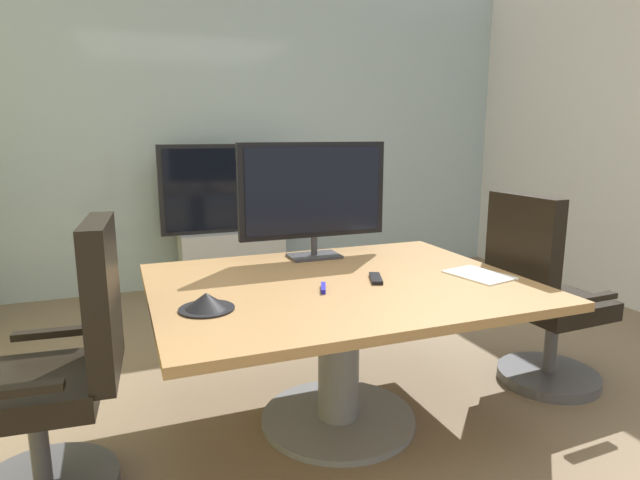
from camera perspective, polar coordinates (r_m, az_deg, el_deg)
The scene contains 11 objects.
ground_plane at distance 2.59m, azimuth 4.47°, elevation -21.44°, with size 6.94×6.94×0.00m, color #7A664C.
wall_back_glass_partition at distance 5.01m, azimuth -10.39°, elevation 11.57°, with size 5.85×0.10×2.85m, color #9EB2B7.
conference_table at distance 2.55m, azimuth 2.05°, elevation -8.31°, with size 1.72×1.35×0.72m.
office_chair_left at distance 2.31m, azimuth -26.17°, elevation -13.97°, with size 0.61×0.59×1.09m.
office_chair_right at distance 3.19m, azimuth 22.79°, elevation -6.75°, with size 0.60×0.58×1.09m.
tv_monitor at distance 2.90m, azimuth -0.71°, elevation 5.06°, with size 0.84×0.18×0.64m.
wall_display_unit at distance 4.75m, azimuth -9.51°, elevation -0.33°, with size 1.20×0.36×1.31m.
conference_phone at distance 2.14m, azimuth -12.16°, elevation -6.59°, with size 0.22×0.22×0.07m.
remote_control at distance 2.52m, azimuth 6.04°, elevation -4.15°, with size 0.05×0.17×0.02m, color black.
whiteboard_marker at distance 2.35m, azimuth 0.36°, elevation -5.19°, with size 0.13×0.02×0.02m, color #1919A5.
paper_notepad at distance 2.70m, azimuth 16.79°, elevation -3.63°, with size 0.21×0.30×0.01m, color white.
Camera 1 is at (-0.96, -1.95, 1.41)m, focal length 29.65 mm.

